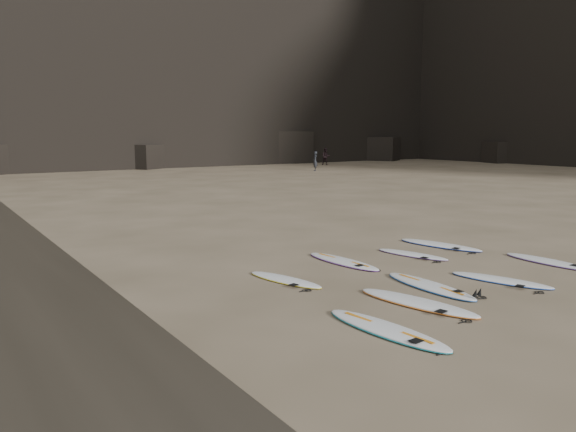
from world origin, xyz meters
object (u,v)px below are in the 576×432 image
Objects in this scene: surfboard_3 at (501,280)px; person_a at (315,161)px; surfboard_0 at (386,329)px; surfboard_4 at (549,261)px; surfboard_8 at (440,245)px; surfboard_7 at (412,254)px; surfboard_1 at (417,302)px; surfboard_2 at (430,285)px; surfboard_6 at (343,261)px; surfboard_5 at (285,279)px; person_b at (326,157)px.

person_a is at bearing 43.09° from surfboard_3.
surfboard_0 is 7.54m from surfboard_4.
surfboard_8 reaches higher than surfboard_3.
surfboard_7 is at bearing -177.18° from surfboard_8.
surfboard_1 is 5.78m from surfboard_4.
surfboard_2 is 3.03m from surfboard_6.
person_a is (18.68, 30.10, 0.85)m from surfboard_7.
surfboard_8 reaches higher than surfboard_5.
person_a is (19.02, 33.31, 0.84)m from surfboard_3.
surfboard_8 is at bearing -90.46° from person_b.
surfboard_3 is 0.94× the size of surfboard_4.
person_b is at bearing 40.43° from surfboard_3.
surfboard_0 reaches higher than surfboard_2.
surfboard_6 is (-4.66, 3.14, 0.00)m from surfboard_4.
person_b is (27.22, 36.29, 0.86)m from surfboard_6.
surfboard_0 is 5.34m from surfboard_6.
surfboard_7 is 1.27× the size of person_a.
person_a is (22.02, 33.46, 0.84)m from surfboard_1.
surfboard_1 is 1.40m from surfboard_2.
surfboard_3 is 1.08× the size of surfboard_7.
surfboard_8 is (3.95, 0.06, 0.00)m from surfboard_6.
surfboard_0 is 1.08× the size of surfboard_4.
person_b is (28.31, 40.05, 0.86)m from surfboard_1.
surfboard_5 is at bearing -8.82° from person_a.
surfboard_5 is 1.23× the size of person_b.
person_a is at bearing 38.16° from surfboard_5.
person_a reaches higher than surfboard_8.
surfboard_4 is at bearing -33.59° from surfboard_5.
surfboard_1 is 1.08× the size of surfboard_4.
surfboard_8 is (2.04, 3.67, 0.01)m from surfboard_3.
surfboard_3 is 5.17m from surfboard_5.
surfboard_1 is at bearing -173.83° from surfboard_4.
surfboard_0 reaches higher than surfboard_3.
surfboard_6 is at bearing 100.70° from surfboard_3.
surfboard_0 reaches higher than surfboard_6.
surfboard_6 is 1.19× the size of surfboard_7.
person_b is at bearing 43.46° from surfboard_1.
surfboard_4 is 45.44m from person_b.
surfboard_0 is at bearing -164.85° from surfboard_1.
surfboard_0 and surfboard_1 have the same top height.
surfboard_5 is 2.46m from surfboard_6.
surfboard_3 is at bearing -48.66° from surfboard_5.
surfboard_4 is 0.97× the size of surfboard_6.
surfboard_4 is at bearing -7.54° from surfboard_3.
person_a is at bearing 63.64° from surfboard_4.
person_a is at bearing 45.37° from surfboard_1.
surfboard_2 is 4.57m from surfboard_4.
surfboard_4 is 1.42× the size of person_b.
surfboard_2 is at bearing 23.74° from surfboard_0.
surfboard_0 is at bearing -5.98° from person_a.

